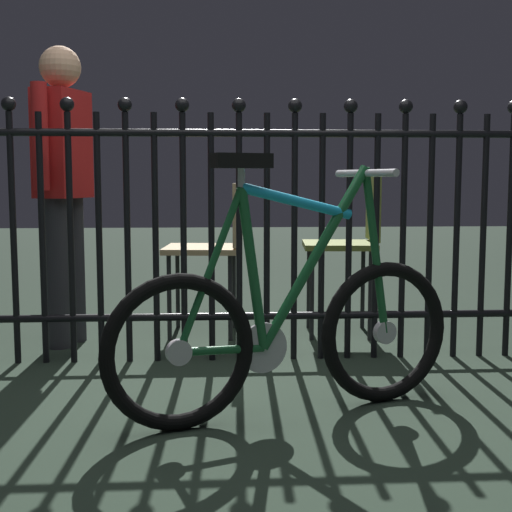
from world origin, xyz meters
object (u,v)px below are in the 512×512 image
(chair_olive, at_px, (353,233))
(person_visitor, at_px, (63,172))
(bicycle, at_px, (288,328))
(chair_tan, at_px, (216,240))

(chair_olive, distance_m, person_visitor, 1.56)
(bicycle, relative_size, person_visitor, 0.86)
(person_visitor, bearing_deg, bicycle, -48.67)
(chair_tan, bearing_deg, bicycle, -79.61)
(bicycle, height_order, chair_tan, bicycle)
(person_visitor, bearing_deg, chair_tan, 14.58)
(chair_tan, relative_size, person_visitor, 0.55)
(chair_olive, bearing_deg, person_visitor, -174.16)
(bicycle, bearing_deg, chair_tan, 100.39)
(bicycle, xyz_separation_m, chair_tan, (-0.25, 1.36, 0.20))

